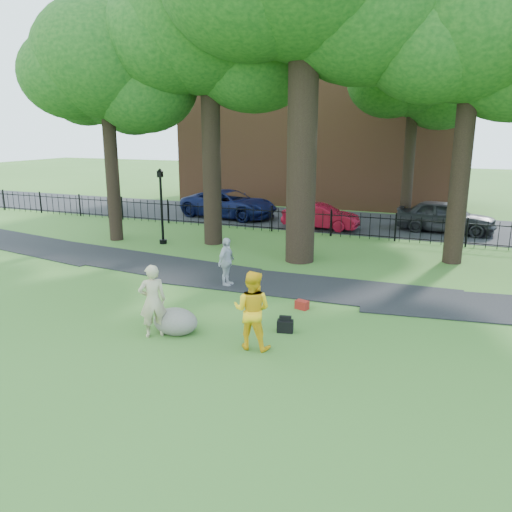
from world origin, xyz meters
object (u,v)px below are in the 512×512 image
at_px(lamppost, 162,207).
at_px(red_sedan, 321,216).
at_px(woman, 153,301).
at_px(boulder, 175,319).
at_px(man, 252,310).

height_order(lamppost, red_sedan, lamppost).
relative_size(woman, red_sedan, 0.47).
relative_size(woman, boulder, 1.57).
xyz_separation_m(boulder, red_sedan, (-0.10, 14.49, 0.29)).
relative_size(man, red_sedan, 0.49).
bearing_deg(red_sedan, man, -170.31).
bearing_deg(man, red_sedan, -84.90).
bearing_deg(man, boulder, -6.73).
bearing_deg(boulder, man, -3.10).
bearing_deg(red_sedan, boulder, -178.62).
distance_m(woman, boulder, 0.80).
relative_size(woman, man, 0.98).
distance_m(woman, man, 2.53).
distance_m(man, lamppost, 11.70).
distance_m(boulder, red_sedan, 14.49).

